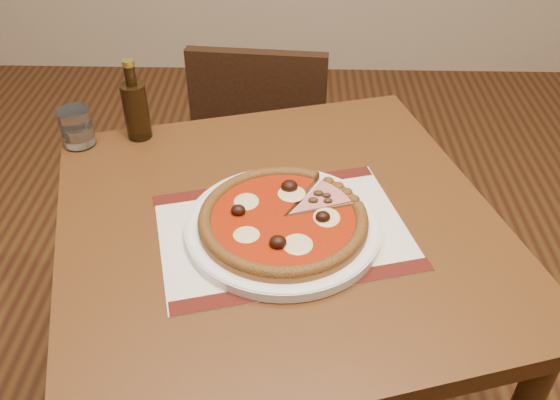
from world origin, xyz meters
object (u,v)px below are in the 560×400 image
(table, at_px, (280,259))
(plate, at_px, (283,227))
(chair_far, at_px, (263,144))
(water_glass, at_px, (76,127))
(pizza, at_px, (283,218))
(bottle, at_px, (136,108))

(table, height_order, plate, plate)
(chair_far, distance_m, water_glass, 0.68)
(table, bearing_deg, water_glass, 150.94)
(chair_far, bearing_deg, water_glass, 56.25)
(plate, relative_size, water_glass, 4.17)
(table, relative_size, pizza, 3.27)
(pizza, height_order, bottle, bottle)
(plate, xyz_separation_m, pizza, (-0.00, -0.00, 0.02))
(plate, relative_size, bottle, 1.93)
(bottle, bearing_deg, chair_far, 59.92)
(pizza, relative_size, water_glass, 3.59)
(plate, relative_size, pizza, 1.16)
(table, height_order, chair_far, chair_far)
(chair_far, relative_size, plate, 2.30)
(chair_far, relative_size, water_glass, 9.58)
(plate, bearing_deg, chair_far, 95.96)
(pizza, bearing_deg, table, 101.90)
(water_glass, bearing_deg, plate, -31.85)
(pizza, bearing_deg, bottle, 135.94)
(pizza, bearing_deg, water_glass, 148.14)
(chair_far, distance_m, pizza, 0.82)
(chair_far, bearing_deg, plate, 100.98)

